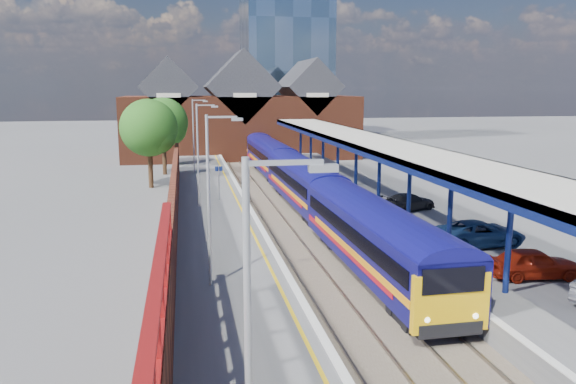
% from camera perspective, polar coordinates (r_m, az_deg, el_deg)
% --- Properties ---
extents(ground, '(240.00, 240.00, 0.00)m').
position_cam_1_polar(ground, '(47.75, -1.42, -0.39)').
color(ground, '#5B5B5E').
rests_on(ground, ground).
extents(ballast_bed, '(6.00, 76.00, 0.06)m').
position_cam_1_polar(ballast_bed, '(38.13, 0.97, -3.13)').
color(ballast_bed, '#473D33').
rests_on(ballast_bed, ground).
extents(rails, '(4.51, 76.00, 0.14)m').
position_cam_1_polar(rails, '(38.11, 0.97, -3.00)').
color(rails, slate).
rests_on(rails, ground).
extents(left_platform, '(5.00, 76.00, 1.00)m').
position_cam_1_polar(left_platform, '(37.34, -7.34, -2.77)').
color(left_platform, '#565659').
rests_on(left_platform, ground).
extents(right_platform, '(6.00, 76.00, 1.00)m').
position_cam_1_polar(right_platform, '(39.62, 9.51, -2.06)').
color(right_platform, '#565659').
rests_on(right_platform, ground).
extents(coping_left, '(0.30, 76.00, 0.05)m').
position_cam_1_polar(coping_left, '(37.42, -3.76, -1.85)').
color(coping_left, silver).
rests_on(coping_left, left_platform).
extents(coping_right, '(0.30, 76.00, 0.05)m').
position_cam_1_polar(coping_right, '(38.64, 5.56, -1.48)').
color(coping_right, silver).
rests_on(coping_right, right_platform).
extents(yellow_line, '(0.14, 76.00, 0.01)m').
position_cam_1_polar(yellow_line, '(37.36, -4.67, -1.92)').
color(yellow_line, yellow).
rests_on(yellow_line, left_platform).
extents(train, '(3.01, 65.93, 3.45)m').
position_cam_1_polar(train, '(51.02, -0.38, 2.73)').
color(train, '#0E0D5C').
rests_on(train, ground).
extents(canopy, '(4.50, 52.00, 4.48)m').
position_cam_1_polar(canopy, '(40.54, 8.09, 5.07)').
color(canopy, '#0E1A53').
rests_on(canopy, right_platform).
extents(lamp_post_a, '(1.48, 0.18, 7.00)m').
position_cam_1_polar(lamp_post_a, '(9.29, -3.21, -15.16)').
color(lamp_post_a, '#A5A8AA').
rests_on(lamp_post_a, left_platform).
extents(lamp_post_b, '(1.48, 0.18, 7.00)m').
position_cam_1_polar(lamp_post_b, '(22.69, -7.74, 0.20)').
color(lamp_post_b, '#A5A8AA').
rests_on(lamp_post_b, left_platform).
extents(lamp_post_c, '(1.48, 0.18, 7.00)m').
position_cam_1_polar(lamp_post_c, '(38.53, -8.95, 4.38)').
color(lamp_post_c, '#A5A8AA').
rests_on(lamp_post_c, left_platform).
extents(lamp_post_d, '(1.48, 0.18, 7.00)m').
position_cam_1_polar(lamp_post_d, '(54.47, -9.45, 6.12)').
color(lamp_post_d, '#A5A8AA').
rests_on(lamp_post_d, left_platform).
extents(platform_sign, '(0.55, 0.08, 2.50)m').
position_cam_1_polar(platform_sign, '(40.87, -7.03, 1.52)').
color(platform_sign, '#A5A8AA').
rests_on(platform_sign, left_platform).
extents(brick_wall, '(0.35, 50.00, 3.86)m').
position_cam_1_polar(brick_wall, '(30.57, -11.60, -2.11)').
color(brick_wall, '#622A19').
rests_on(brick_wall, left_platform).
extents(station_building, '(30.00, 12.12, 13.78)m').
position_cam_1_polar(station_building, '(74.76, -4.87, 7.72)').
color(station_building, '#622A19').
rests_on(station_building, ground).
extents(glass_tower, '(14.20, 14.20, 40.30)m').
position_cam_1_polar(glass_tower, '(98.51, -0.29, 17.02)').
color(glass_tower, '#465E78').
rests_on(glass_tower, ground).
extents(tree_near, '(5.20, 5.20, 8.10)m').
position_cam_1_polar(tree_near, '(52.43, -13.80, 6.19)').
color(tree_near, '#382314').
rests_on(tree_near, ground).
extents(tree_far, '(5.20, 5.20, 8.10)m').
position_cam_1_polar(tree_far, '(60.36, -12.44, 6.77)').
color(tree_far, '#382314').
rests_on(tree_far, ground).
extents(parked_car_red, '(3.98, 1.92, 1.31)m').
position_cam_1_polar(parked_car_red, '(26.36, 23.69, -6.62)').
color(parked_car_red, '#9B1E0C').
rests_on(parked_car_red, right_platform).
extents(parked_car_dark, '(4.27, 3.06, 1.15)m').
position_cam_1_polar(parked_car_dark, '(38.16, 12.19, -0.98)').
color(parked_car_dark, black).
rests_on(parked_car_dark, right_platform).
extents(parked_car_blue, '(4.90, 2.55, 1.32)m').
position_cam_1_polar(parked_car_blue, '(30.61, 18.86, -3.98)').
color(parked_car_blue, navy).
rests_on(parked_car_blue, right_platform).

